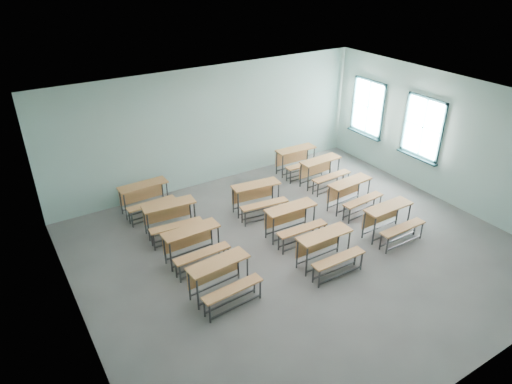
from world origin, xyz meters
TOP-DOWN VIEW (x-y plane):
  - room at (0.08, 0.03)m, footprint 9.04×8.04m
  - desk_unit_r0c0 at (-2.12, -0.41)m, footprint 1.24×0.87m
  - desk_unit_r0c1 at (0.12, -0.72)m, footprint 1.19×0.81m
  - desk_unit_r0c2 at (2.04, -0.62)m, footprint 1.19×0.80m
  - desk_unit_r1c0 at (-2.10, 0.84)m, footprint 1.20×0.81m
  - desk_unit_r1c1 at (0.17, 0.51)m, footprint 1.21×0.84m
  - desk_unit_r1c2 at (2.15, 0.76)m, footprint 1.24×0.87m
  - desk_unit_r2c0 at (-2.08, 2.08)m, footprint 1.25×0.90m
  - desk_unit_r2c1 at (0.08, 1.85)m, footprint 1.27×0.93m
  - desk_unit_r2c2 at (2.36, 2.16)m, footprint 1.21×0.84m
  - desk_unit_r3c0 at (-2.24, 3.29)m, footprint 1.20×0.82m
  - desk_unit_r3c2 at (2.24, 3.12)m, footprint 1.21×0.84m

SIDE VIEW (x-z plane):
  - desk_unit_r0c0 at x=-2.12m, z-range 0.13..0.87m
  - desk_unit_r0c1 at x=0.12m, z-range 0.13..0.87m
  - desk_unit_r0c2 at x=2.04m, z-range 0.13..0.87m
  - desk_unit_r1c0 at x=-2.10m, z-range 0.13..0.87m
  - desk_unit_r1c1 at x=0.17m, z-range 0.13..0.87m
  - desk_unit_r1c2 at x=2.15m, z-range 0.13..0.87m
  - desk_unit_r2c0 at x=-2.08m, z-range 0.13..0.87m
  - desk_unit_r2c1 at x=0.08m, z-range 0.13..0.87m
  - desk_unit_r2c2 at x=2.36m, z-range 0.13..0.87m
  - desk_unit_r3c0 at x=-2.24m, z-range 0.13..0.87m
  - desk_unit_r3c2 at x=2.24m, z-range 0.13..0.87m
  - room at x=0.08m, z-range -0.02..3.22m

